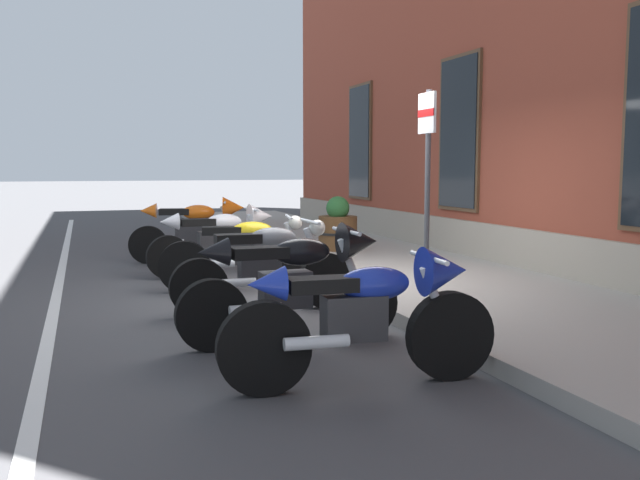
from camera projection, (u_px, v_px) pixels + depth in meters
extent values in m
plane|color=#424244|center=(333.00, 294.00, 8.37)|extent=(140.00, 140.00, 0.00)
cube|color=gray|center=(441.00, 282.00, 8.84)|extent=(27.00, 2.98, 0.15)
cube|color=silver|center=(53.00, 312.00, 7.32)|extent=(27.00, 0.12, 0.01)
cube|color=gray|center=(536.00, 256.00, 9.29)|extent=(21.00, 0.10, 0.70)
cube|color=#513823|center=(360.00, 142.00, 15.02)|extent=(1.22, 0.06, 2.52)
cube|color=black|center=(359.00, 142.00, 15.01)|extent=(1.10, 0.03, 2.40)
cube|color=#513823|center=(459.00, 133.00, 11.08)|extent=(1.22, 0.06, 2.52)
cube|color=black|center=(458.00, 133.00, 11.07)|extent=(1.10, 0.03, 2.40)
cylinder|color=black|center=(237.00, 244.00, 11.16)|extent=(0.25, 0.62, 0.61)
cylinder|color=black|center=(148.00, 245.00, 11.00)|extent=(0.25, 0.62, 0.61)
cylinder|color=silver|center=(231.00, 226.00, 11.11)|extent=(0.14, 0.34, 0.69)
cube|color=#28282B|center=(189.00, 233.00, 11.05)|extent=(0.31, 0.48, 0.32)
ellipsoid|color=orange|center=(198.00, 212.00, 11.03)|extent=(0.37, 0.56, 0.24)
cube|color=black|center=(175.00, 212.00, 10.99)|extent=(0.32, 0.52, 0.10)
cylinder|color=silver|center=(225.00, 202.00, 11.06)|extent=(0.61, 0.17, 0.04)
cylinder|color=silver|center=(170.00, 242.00, 10.92)|extent=(0.19, 0.46, 0.09)
cone|color=orange|center=(233.00, 208.00, 11.09)|extent=(0.43, 0.41, 0.36)
cone|color=orange|center=(148.00, 211.00, 10.94)|extent=(0.29, 0.31, 0.24)
cylinder|color=black|center=(264.00, 252.00, 10.04)|extent=(0.16, 0.62, 0.61)
cylinder|color=black|center=(168.00, 257.00, 9.49)|extent=(0.16, 0.62, 0.61)
cylinder|color=silver|center=(258.00, 235.00, 9.97)|extent=(0.09, 0.32, 0.64)
cube|color=#28282B|center=(214.00, 242.00, 9.73)|extent=(0.25, 0.45, 0.32)
ellipsoid|color=silver|center=(224.00, 222.00, 9.75)|extent=(0.29, 0.54, 0.24)
cube|color=black|center=(198.00, 222.00, 9.61)|extent=(0.25, 0.49, 0.10)
cylinder|color=silver|center=(252.00, 210.00, 9.90)|extent=(0.62, 0.08, 0.04)
cylinder|color=silver|center=(195.00, 253.00, 9.51)|extent=(0.12, 0.45, 0.09)
cone|color=silver|center=(261.00, 216.00, 9.96)|extent=(0.38, 0.36, 0.36)
cone|color=silver|center=(169.00, 222.00, 9.45)|extent=(0.26, 0.28, 0.24)
cylinder|color=black|center=(303.00, 264.00, 8.68)|extent=(0.24, 0.66, 0.65)
cylinder|color=black|center=(184.00, 267.00, 8.46)|extent=(0.24, 0.66, 0.65)
cylinder|color=silver|center=(295.00, 246.00, 8.64)|extent=(0.12, 0.31, 0.61)
cube|color=#28282B|center=(240.00, 251.00, 8.54)|extent=(0.30, 0.47, 0.32)
ellipsoid|color=gold|center=(252.00, 231.00, 8.54)|extent=(0.35, 0.56, 0.24)
cube|color=black|center=(222.00, 231.00, 8.48)|extent=(0.30, 0.51, 0.10)
cylinder|color=silver|center=(289.00, 217.00, 8.59)|extent=(0.62, 0.15, 0.04)
cylinder|color=silver|center=(216.00, 264.00, 8.39)|extent=(0.17, 0.46, 0.09)
sphere|color=silver|center=(295.00, 223.00, 8.61)|extent=(0.18, 0.18, 0.18)
cylinder|color=black|center=(326.00, 280.00, 7.54)|extent=(0.13, 0.62, 0.62)
cylinder|color=black|center=(199.00, 288.00, 7.10)|extent=(0.13, 0.62, 0.62)
cylinder|color=silver|center=(317.00, 257.00, 7.48)|extent=(0.07, 0.32, 0.66)
cube|color=#28282B|center=(260.00, 268.00, 7.28)|extent=(0.22, 0.44, 0.32)
ellipsoid|color=slate|center=(273.00, 238.00, 7.30)|extent=(0.26, 0.52, 0.24)
cube|color=black|center=(238.00, 239.00, 7.18)|extent=(0.22, 0.48, 0.10)
cylinder|color=silver|center=(310.00, 222.00, 7.41)|extent=(0.62, 0.04, 0.04)
cylinder|color=silver|center=(234.00, 283.00, 7.09)|extent=(0.09, 0.45, 0.09)
sphere|color=silver|center=(317.00, 228.00, 7.45)|extent=(0.18, 0.18, 0.18)
cylinder|color=black|center=(364.00, 304.00, 6.24)|extent=(0.13, 0.62, 0.62)
cylinder|color=black|center=(212.00, 315.00, 5.77)|extent=(0.13, 0.62, 0.62)
cylinder|color=silver|center=(354.00, 275.00, 6.18)|extent=(0.07, 0.33, 0.68)
cube|color=#28282B|center=(285.00, 290.00, 5.97)|extent=(0.22, 0.44, 0.32)
ellipsoid|color=black|center=(302.00, 252.00, 5.98)|extent=(0.27, 0.52, 0.24)
cube|color=black|center=(260.00, 253.00, 5.85)|extent=(0.23, 0.48, 0.10)
cylinder|color=silver|center=(346.00, 231.00, 6.11)|extent=(0.62, 0.04, 0.04)
cylinder|color=silver|center=(256.00, 309.00, 5.77)|extent=(0.09, 0.45, 0.09)
cone|color=black|center=(360.00, 242.00, 6.16)|extent=(0.36, 0.34, 0.36)
cone|color=black|center=(213.00, 252.00, 5.72)|extent=(0.24, 0.26, 0.24)
cylinder|color=black|center=(450.00, 336.00, 5.00)|extent=(0.17, 0.66, 0.66)
cylinder|color=black|center=(264.00, 348.00, 4.65)|extent=(0.17, 0.66, 0.66)
cylinder|color=silver|center=(438.00, 305.00, 4.95)|extent=(0.09, 0.30, 0.59)
cube|color=#28282B|center=(354.00, 317.00, 4.79)|extent=(0.25, 0.46, 0.32)
ellipsoid|color=#192D9E|center=(374.00, 284.00, 4.80)|extent=(0.30, 0.54, 0.24)
cube|color=black|center=(322.00, 285.00, 4.71)|extent=(0.26, 0.50, 0.10)
cylinder|color=silver|center=(429.00, 258.00, 4.89)|extent=(0.62, 0.08, 0.04)
cylinder|color=silver|center=(317.00, 342.00, 4.61)|extent=(0.12, 0.46, 0.09)
cone|color=#192D9E|center=(445.00, 271.00, 4.93)|extent=(0.39, 0.37, 0.36)
cone|color=#192D9E|center=(266.00, 284.00, 4.61)|extent=(0.26, 0.28, 0.24)
cylinder|color=#4C4C51|center=(427.00, 193.00, 7.52)|extent=(0.06, 0.06, 2.25)
cube|color=white|center=(427.00, 113.00, 7.42)|extent=(0.36, 0.03, 0.44)
cube|color=red|center=(426.00, 113.00, 7.41)|extent=(0.36, 0.01, 0.08)
cylinder|color=brown|center=(338.00, 233.00, 11.64)|extent=(0.66, 0.66, 0.57)
cylinder|color=black|center=(338.00, 233.00, 11.64)|extent=(0.69, 0.69, 0.04)
sphere|color=#28602D|center=(338.00, 208.00, 11.60)|extent=(0.40, 0.40, 0.40)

